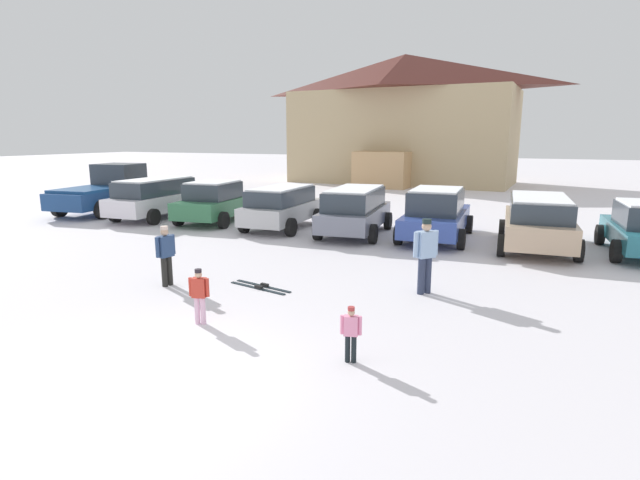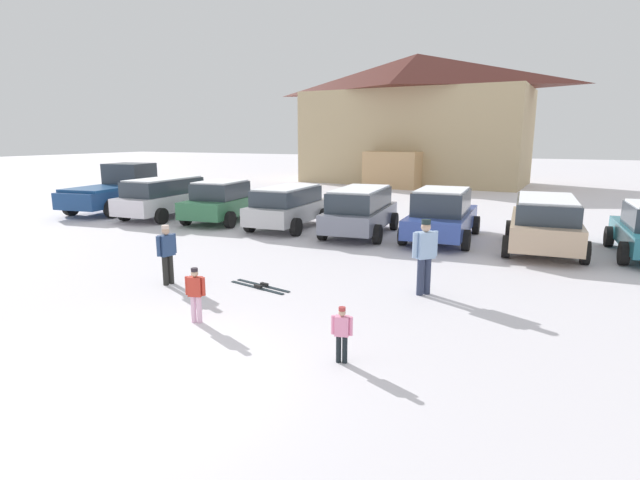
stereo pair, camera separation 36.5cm
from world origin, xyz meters
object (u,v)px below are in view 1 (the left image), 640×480
(parked_green_coupe, at_px, (215,202))
(skier_child_in_red_jacket, at_px, (199,293))
(pair_of_skis, at_px, (261,287))
(parked_beige_suv, at_px, (538,221))
(skier_adult_in_blue_parka, at_px, (426,252))
(parked_grey_wagon, at_px, (355,210))
(ski_lodge, at_px, (403,119))
(parked_blue_hatchback, at_px, (436,214))
(parked_silver_wagon, at_px, (282,206))
(pickup_truck, at_px, (108,190))
(skier_child_in_pink_snowsuit, at_px, (351,331))
(parked_white_suv, at_px, (156,197))
(skier_teen_in_navy_coat, at_px, (166,252))

(parked_green_coupe, relative_size, skier_child_in_red_jacket, 4.02)
(skier_child_in_red_jacket, bearing_deg, pair_of_skis, 93.31)
(skier_child_in_red_jacket, xyz_separation_m, pair_of_skis, (-0.14, 2.40, -0.57))
(parked_beige_suv, relative_size, skier_adult_in_blue_parka, 2.77)
(skier_child_in_red_jacket, height_order, pair_of_skis, skier_child_in_red_jacket)
(parked_grey_wagon, distance_m, skier_adult_in_blue_parka, 6.80)
(ski_lodge, distance_m, parked_grey_wagon, 21.29)
(parked_green_coupe, distance_m, parked_blue_hatchback, 8.75)
(parked_silver_wagon, xyz_separation_m, pickup_truck, (-9.21, 0.51, 0.14))
(skier_adult_in_blue_parka, bearing_deg, parked_green_coupe, 148.87)
(ski_lodge, relative_size, skier_child_in_red_jacket, 15.79)
(skier_child_in_pink_snowsuit, bearing_deg, skier_child_in_red_jacket, 173.13)
(parked_blue_hatchback, height_order, skier_child_in_pink_snowsuit, parked_blue_hatchback)
(parked_beige_suv, xyz_separation_m, skier_adult_in_blue_parka, (-2.18, -5.82, 0.06))
(parked_white_suv, height_order, parked_blue_hatchback, parked_blue_hatchback)
(skier_child_in_red_jacket, distance_m, pair_of_skis, 2.47)
(skier_adult_in_blue_parka, bearing_deg, skier_teen_in_navy_coat, -161.73)
(parked_silver_wagon, relative_size, pickup_truck, 0.75)
(parked_blue_hatchback, distance_m, skier_child_in_red_jacket, 9.90)
(pickup_truck, distance_m, skier_child_in_red_jacket, 15.78)
(parked_blue_hatchback, xyz_separation_m, pickup_truck, (-14.85, 0.11, 0.13))
(parked_white_suv, bearing_deg, parked_blue_hatchback, 1.95)
(parked_green_coupe, height_order, parked_grey_wagon, parked_green_coupe)
(parked_green_coupe, xyz_separation_m, pair_of_skis, (6.19, -6.97, -0.82))
(parked_white_suv, distance_m, pair_of_skis, 11.37)
(parked_white_suv, bearing_deg, parked_beige_suv, 0.47)
(skier_child_in_pink_snowsuit, bearing_deg, pair_of_skis, 139.49)
(parked_grey_wagon, bearing_deg, parked_blue_hatchback, 8.14)
(ski_lodge, xyz_separation_m, skier_child_in_pink_snowsuit, (7.25, -30.18, -4.14))
(ski_lodge, distance_m, skier_child_in_pink_snowsuit, 31.31)
(parked_white_suv, distance_m, skier_adult_in_blue_parka, 13.81)
(parked_white_suv, relative_size, skier_adult_in_blue_parka, 2.83)
(ski_lodge, bearing_deg, parked_blue_hatchback, -72.00)
(parked_white_suv, height_order, pair_of_skis, parked_white_suv)
(ski_lodge, height_order, parked_green_coupe, ski_lodge)
(parked_white_suv, height_order, skier_child_in_pink_snowsuit, parked_white_suv)
(parked_white_suv, relative_size, parked_beige_suv, 1.02)
(ski_lodge, height_order, pair_of_skis, ski_lodge)
(parked_grey_wagon, xyz_separation_m, skier_teen_in_navy_coat, (-1.86, -7.54, -0.10))
(parked_beige_suv, xyz_separation_m, pickup_truck, (-18.00, 0.38, 0.11))
(parked_silver_wagon, height_order, pickup_truck, pickup_truck)
(parked_white_suv, bearing_deg, pickup_truck, 171.11)
(ski_lodge, relative_size, parked_white_suv, 3.50)
(parked_grey_wagon, distance_m, skier_child_in_pink_snowsuit, 10.18)
(parked_beige_suv, bearing_deg, pickup_truck, 178.78)
(parked_white_suv, distance_m, parked_beige_suv, 14.76)
(parked_grey_wagon, xyz_separation_m, skier_child_in_red_jacket, (0.33, -9.20, -0.30))
(parked_silver_wagon, xyz_separation_m, pair_of_skis, (3.09, -6.80, -0.84))
(parked_beige_suv, distance_m, pickup_truck, 18.00)
(parked_blue_hatchback, relative_size, skier_adult_in_blue_parka, 2.80)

